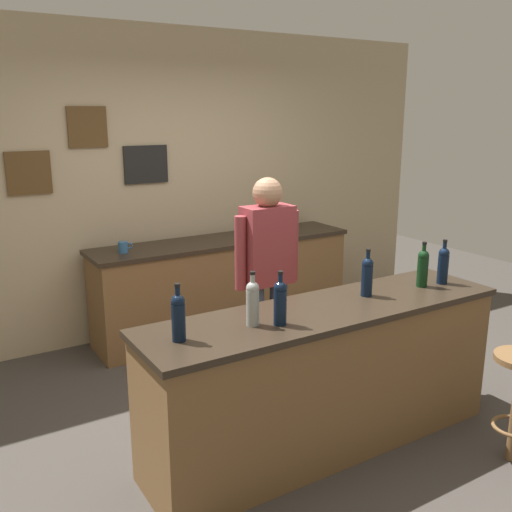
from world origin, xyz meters
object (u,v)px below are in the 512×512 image
object	(u,v)px
wine_bottle_f	(443,264)
wine_glass_a	(249,224)
bartender	(267,273)
wine_bottle_e	(423,267)
wine_bottle_d	(367,275)
wine_glass_b	(276,220)
wine_bottle_c	(280,301)
wine_bottle_a	(178,316)
wine_bottle_b	(253,302)
wine_glass_c	(293,218)
coffee_mug	(123,247)

from	to	relation	value
wine_bottle_f	wine_glass_a	size ratio (longest dim) A/B	1.97
bartender	wine_bottle_e	world-z (taller)	bartender
wine_bottle_d	wine_bottle_f	world-z (taller)	same
wine_bottle_f	wine_glass_b	xyz separation A→B (m)	(0.05, 2.13, -0.05)
wine_bottle_c	wine_glass_b	size ratio (longest dim) A/B	1.97
wine_bottle_a	wine_bottle_d	xyz separation A→B (m)	(1.32, 0.05, 0.00)
bartender	wine_bottle_d	world-z (taller)	bartender
wine_bottle_c	wine_glass_b	xyz separation A→B (m)	(1.42, 2.20, -0.05)
wine_bottle_b	wine_glass_a	bearing A→B (deg)	59.54
wine_bottle_f	wine_glass_a	bearing A→B (deg)	97.49
wine_bottle_e	wine_bottle_f	size ratio (longest dim) A/B	1.00
wine_bottle_c	wine_glass_c	size ratio (longest dim) A/B	1.97
wine_bottle_a	wine_glass_c	world-z (taller)	wine_bottle_a
wine_bottle_a	wine_bottle_d	world-z (taller)	same
wine_glass_a	wine_glass_b	size ratio (longest dim) A/B	1.00
wine_bottle_a	wine_bottle_e	bearing A→B (deg)	0.19
wine_glass_a	coffee_mug	size ratio (longest dim) A/B	1.24
wine_glass_a	coffee_mug	world-z (taller)	wine_glass_a
bartender	wine_bottle_e	distance (m)	1.07
wine_bottle_d	wine_glass_c	size ratio (longest dim) A/B	1.97
bartender	wine_bottle_f	distance (m)	1.21
wine_bottle_d	bartender	bearing A→B (deg)	111.52
wine_bottle_a	wine_bottle_c	size ratio (longest dim) A/B	1.00
wine_bottle_a	wine_bottle_e	xyz separation A→B (m)	(1.77, 0.01, 0.00)
wine_glass_a	wine_glass_b	world-z (taller)	same
bartender	wine_bottle_b	xyz separation A→B (m)	(-0.60, -0.78, 0.12)
bartender	wine_glass_a	bearing A→B (deg)	64.15
wine_bottle_a	coffee_mug	world-z (taller)	wine_bottle_a
bartender	wine_bottle_a	bearing A→B (deg)	-143.09
coffee_mug	wine_glass_b	bearing A→B (deg)	2.80
wine_bottle_b	wine_glass_b	xyz separation A→B (m)	(1.55, 2.12, -0.05)
bartender	wine_glass_c	world-z (taller)	bartender
wine_bottle_d	coffee_mug	world-z (taller)	wine_bottle_d
bartender	wine_glass_b	distance (m)	1.65
wine_bottle_d	wine_glass_c	world-z (taller)	wine_bottle_d
wine_bottle_e	wine_glass_c	world-z (taller)	wine_bottle_e
wine_bottle_c	wine_bottle_d	distance (m)	0.76
coffee_mug	wine_bottle_f	bearing A→B (deg)	-53.16
wine_bottle_e	wine_glass_c	size ratio (longest dim) A/B	1.97
wine_glass_b	wine_glass_c	distance (m)	0.22
wine_bottle_e	coffee_mug	distance (m)	2.45
wine_bottle_c	wine_bottle_f	size ratio (longest dim) A/B	1.00
wine_bottle_d	wine_glass_b	size ratio (longest dim) A/B	1.97
bartender	wine_glass_c	size ratio (longest dim) A/B	10.45
bartender	wine_glass_c	xyz separation A→B (m)	(1.17, 1.34, 0.07)
wine_glass_b	wine_bottle_d	bearing A→B (deg)	-108.04
wine_bottle_c	wine_bottle_a	bearing A→B (deg)	171.77
wine_bottle_b	coffee_mug	size ratio (longest dim) A/B	2.45
bartender	wine_bottle_a	size ratio (longest dim) A/B	5.29
wine_bottle_b	wine_glass_c	distance (m)	2.77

